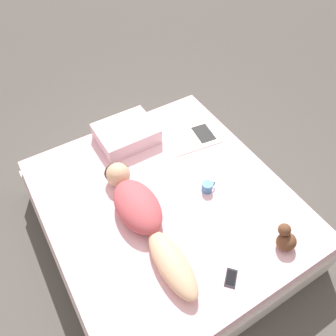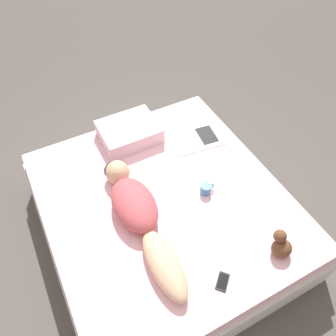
# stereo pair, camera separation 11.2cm
# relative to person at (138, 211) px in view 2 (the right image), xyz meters

# --- Properties ---
(ground_plane) EXTENTS (12.00, 12.00, 0.00)m
(ground_plane) POSITION_rel_person_xyz_m (0.26, 0.07, -0.59)
(ground_plane) COLOR #4C4742
(bed) EXTENTS (1.92, 2.10, 0.49)m
(bed) POSITION_rel_person_xyz_m (0.26, 0.07, -0.34)
(bed) COLOR beige
(bed) RESTS_ON ground_plane
(person) EXTENTS (0.33, 1.28, 0.20)m
(person) POSITION_rel_person_xyz_m (0.00, 0.00, 0.00)
(person) COLOR tan
(person) RESTS_ON bed
(open_magazine) EXTENTS (0.52, 0.39, 0.01)m
(open_magazine) POSITION_rel_person_xyz_m (0.84, 0.54, -0.09)
(open_magazine) COLOR silver
(open_magazine) RESTS_ON bed
(coffee_mug) EXTENTS (0.12, 0.09, 0.09)m
(coffee_mug) POSITION_rel_person_xyz_m (0.59, -0.03, -0.05)
(coffee_mug) COLOR teal
(coffee_mug) RESTS_ON bed
(cell_phone) EXTENTS (0.15, 0.14, 0.01)m
(cell_phone) POSITION_rel_person_xyz_m (0.30, -0.72, -0.09)
(cell_phone) COLOR black
(cell_phone) RESTS_ON bed
(plush_toy) EXTENTS (0.15, 0.16, 0.20)m
(plush_toy) POSITION_rel_person_xyz_m (0.78, -0.72, -0.01)
(plush_toy) COLOR brown
(plush_toy) RESTS_ON bed
(pillow) EXTENTS (0.53, 0.42, 0.16)m
(pillow) POSITION_rel_person_xyz_m (0.29, 0.84, -0.02)
(pillow) COLOR beige
(pillow) RESTS_ON bed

